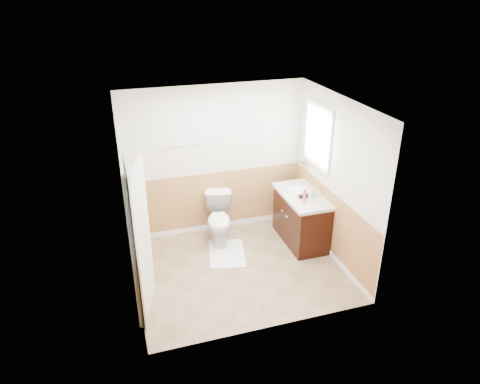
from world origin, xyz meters
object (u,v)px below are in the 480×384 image
object	(u,v)px
toilet	(219,219)
soap_dispenser	(314,192)
vanity_cabinet	(301,219)
lotion_bottle	(304,196)
bath_mat	(227,253)

from	to	relation	value
toilet	soap_dispenser	world-z (taller)	soap_dispenser
vanity_cabinet	lotion_bottle	world-z (taller)	lotion_bottle
toilet	bath_mat	distance (m)	0.58
vanity_cabinet	soap_dispenser	distance (m)	0.56
vanity_cabinet	lotion_bottle	size ratio (longest dim) A/B	5.00
vanity_cabinet	lotion_bottle	distance (m)	0.62
vanity_cabinet	lotion_bottle	bearing A→B (deg)	-111.25
soap_dispenser	lotion_bottle	bearing A→B (deg)	-148.88
toilet	bath_mat	size ratio (longest dim) A/B	0.98
toilet	soap_dispenser	distance (m)	1.59
toilet	vanity_cabinet	world-z (taller)	vanity_cabinet
toilet	soap_dispenser	size ratio (longest dim) A/B	4.59
vanity_cabinet	soap_dispenser	world-z (taller)	soap_dispenser
bath_mat	vanity_cabinet	size ratio (longest dim) A/B	0.73
bath_mat	toilet	bearing A→B (deg)	90.00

